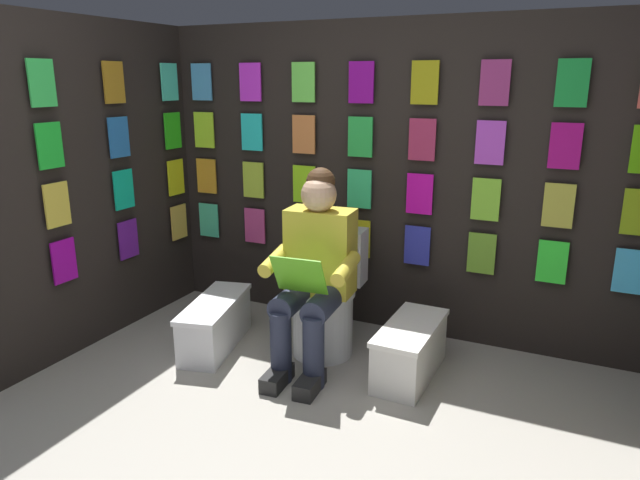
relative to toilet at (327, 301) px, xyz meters
The scene contains 6 objects.
display_wall_back 0.92m from the toilet, 114.22° to the right, with size 3.42×0.14×2.06m.
display_wall_right 1.71m from the toilet, 19.22° to the left, with size 0.14×1.99×2.06m.
toilet is the anchor object (origin of this frame).
person_reading 0.35m from the toilet, 94.06° to the left, with size 0.55×0.71×1.19m.
comic_longbox_near 0.63m from the toilet, 168.24° to the left, with size 0.29×0.67×0.32m.
comic_longbox_far 0.74m from the toilet, 23.52° to the left, with size 0.43×0.77×0.32m.
Camera 1 is at (-1.19, 1.62, 1.69)m, focal length 32.45 mm.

